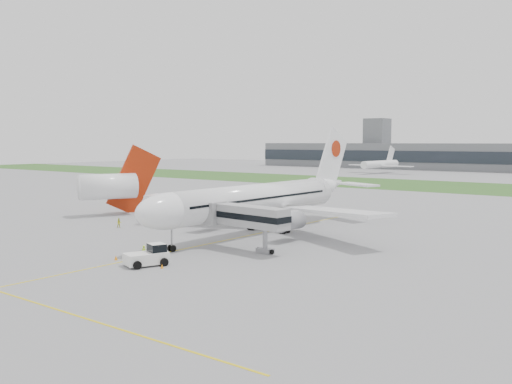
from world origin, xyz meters
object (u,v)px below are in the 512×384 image
Objects in this scene: jet_bridge at (243,216)px; ground_crew_near at (144,253)px; airliner at (261,199)px; neighbor_aircraft at (112,186)px; pushback_tug at (149,256)px.

jet_bridge is 14.35m from ground_crew_near.
jet_bridge is at bearing -132.26° from ground_crew_near.
jet_bridge reaches higher than ground_crew_near.
ground_crew_near is at bearing -87.34° from airliner.
airliner is at bearing 123.78° from jet_bridge.
airliner is 2.92× the size of neighbor_aircraft.
neighbor_aircraft is (-42.08, 27.43, 4.79)m from pushback_tug.
pushback_tug is 0.41× the size of jet_bridge.
pushback_tug is 0.31× the size of neighbor_aircraft.
airliner is at bearing 23.63° from neighbor_aircraft.
ground_crew_near is at bearing -109.16° from jet_bridge.
pushback_tug is (4.13, -27.53, -4.48)m from airliner.
ground_crew_near is (-5.84, -12.54, -3.80)m from jet_bridge.
ground_crew_near is (-2.93, 1.75, -0.26)m from pushback_tug.
airliner is 29.29× the size of ground_crew_near.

